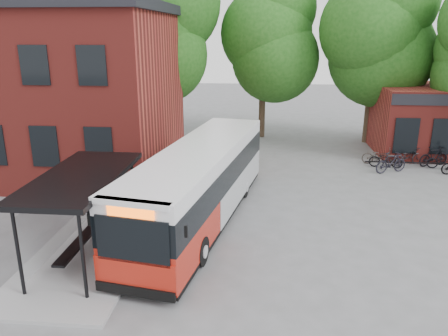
# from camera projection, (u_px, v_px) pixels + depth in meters

# --- Properties ---
(ground) EXTENTS (100.00, 100.00, 0.00)m
(ground) POSITION_uv_depth(u_px,v_px,m) (227.00, 249.00, 14.91)
(ground) COLOR slate
(station_building) EXTENTS (18.40, 10.40, 8.50)m
(station_building) POSITION_uv_depth(u_px,v_px,m) (0.00, 87.00, 23.32)
(station_building) COLOR maroon
(station_building) RESTS_ON ground
(bus_shelter) EXTENTS (3.60, 7.00, 2.90)m
(bus_shelter) POSITION_uv_depth(u_px,v_px,m) (85.00, 217.00, 13.91)
(bus_shelter) COLOR black
(bus_shelter) RESTS_ON ground
(bike_rail) EXTENTS (5.20, 0.10, 0.38)m
(bike_rail) POSITION_uv_depth(u_px,v_px,m) (414.00, 166.00, 23.56)
(bike_rail) COLOR black
(bike_rail) RESTS_ON ground
(tree_0) EXTENTS (7.92, 7.92, 11.00)m
(tree_0) POSITION_uv_depth(u_px,v_px,m) (158.00, 57.00, 28.99)
(tree_0) COLOR #1D5115
(tree_0) RESTS_ON ground
(tree_1) EXTENTS (7.92, 7.92, 10.40)m
(tree_1) POSITION_uv_depth(u_px,v_px,m) (263.00, 61.00, 29.43)
(tree_1) COLOR #1D5115
(tree_1) RESTS_ON ground
(tree_2) EXTENTS (7.92, 7.92, 11.00)m
(tree_2) POSITION_uv_depth(u_px,v_px,m) (373.00, 58.00, 27.79)
(tree_2) COLOR #1D5115
(tree_2) RESTS_ON ground
(city_bus) EXTENTS (4.47, 11.90, 2.96)m
(city_bus) POSITION_uv_depth(u_px,v_px,m) (201.00, 184.00, 16.81)
(city_bus) COLOR #B41F13
(city_bus) RESTS_ON ground
(bicycle_0) EXTENTS (1.97, 1.10, 0.98)m
(bicycle_0) POSITION_uv_depth(u_px,v_px,m) (379.00, 156.00, 24.21)
(bicycle_0) COLOR #433D38
(bicycle_0) RESTS_ON ground
(bicycle_1) EXTENTS (1.90, 1.21, 1.11)m
(bicycle_1) POSITION_uv_depth(u_px,v_px,m) (391.00, 163.00, 22.81)
(bicycle_1) COLOR black
(bicycle_1) RESTS_ON ground
(bicycle_2) EXTENTS (1.84, 0.91, 0.92)m
(bicycle_2) POSITION_uv_depth(u_px,v_px,m) (386.00, 159.00, 23.73)
(bicycle_2) COLOR black
(bicycle_2) RESTS_ON ground
(bicycle_4) EXTENTS (1.95, 1.32, 0.97)m
(bicycle_4) POSITION_uv_depth(u_px,v_px,m) (408.00, 156.00, 24.21)
(bicycle_4) COLOR black
(bicycle_4) RESTS_ON ground
(bicycle_5) EXTENTS (1.91, 1.17, 1.11)m
(bicycle_5) POSITION_uv_depth(u_px,v_px,m) (434.00, 156.00, 23.96)
(bicycle_5) COLOR black
(bicycle_5) RESTS_ON ground
(bicycle_6) EXTENTS (1.79, 0.98, 0.89)m
(bicycle_6) POSITION_uv_depth(u_px,v_px,m) (444.00, 161.00, 23.44)
(bicycle_6) COLOR black
(bicycle_6) RESTS_ON ground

